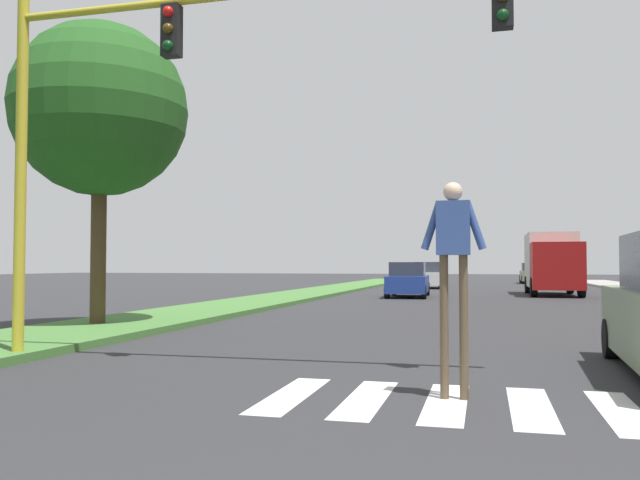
# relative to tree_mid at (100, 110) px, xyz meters

# --- Properties ---
(ground_plane) EXTENTS (140.00, 140.00, 0.00)m
(ground_plane) POSITION_rel_tree_mid_xyz_m (8.92, 17.51, -5.23)
(ground_plane) COLOR #2D2D30
(crosswalk) EXTENTS (4.95, 2.20, 0.01)m
(crosswalk) POSITION_rel_tree_mid_xyz_m (8.92, -6.25, -5.22)
(crosswalk) COLOR silver
(crosswalk) RESTS_ON ground_plane
(median_strip) EXTENTS (3.13, 64.00, 0.15)m
(median_strip) POSITION_rel_tree_mid_xyz_m (0.38, 15.51, -5.15)
(median_strip) COLOR #477A38
(median_strip) RESTS_ON ground_plane
(tree_mid) EXTENTS (4.15, 4.15, 7.17)m
(tree_mid) POSITION_rel_tree_mid_xyz_m (0.00, 0.00, 0.00)
(tree_mid) COLOR #4C3823
(tree_mid) RESTS_ON median_strip
(traffic_light_gantry) EXTENTS (8.94, 0.30, 6.00)m
(traffic_light_gantry) POSITION_rel_tree_mid_xyz_m (4.27, -4.73, -0.86)
(traffic_light_gantry) COLOR gold
(traffic_light_gantry) RESTS_ON median_strip
(pedestrian_performer) EXTENTS (0.74, 0.24, 2.49)m
(pedestrian_performer) POSITION_rel_tree_mid_xyz_m (8.55, -6.02, -3.56)
(pedestrian_performer) COLOR brown
(pedestrian_performer) RESTS_ON ground_plane
(sedan_midblock) EXTENTS (2.00, 4.24, 1.63)m
(sedan_midblock) POSITION_rel_tree_mid_xyz_m (5.42, 16.78, -4.47)
(sedan_midblock) COLOR navy
(sedan_midblock) RESTS_ON ground_plane
(sedan_distant) EXTENTS (2.18, 4.33, 1.67)m
(sedan_distant) POSITION_rel_tree_mid_xyz_m (5.36, 28.19, -4.45)
(sedan_distant) COLOR silver
(sedan_distant) RESTS_ON ground_plane
(sedan_far_horizon) EXTENTS (1.79, 4.17, 1.63)m
(sedan_far_horizon) POSITION_rel_tree_mid_xyz_m (12.54, 40.42, -4.47)
(sedan_far_horizon) COLOR gray
(sedan_far_horizon) RESTS_ON ground_plane
(truck_box_delivery) EXTENTS (2.40, 6.20, 3.10)m
(truck_box_delivery) POSITION_rel_tree_mid_xyz_m (12.17, 20.53, -3.59)
(truck_box_delivery) COLOR maroon
(truck_box_delivery) RESTS_ON ground_plane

